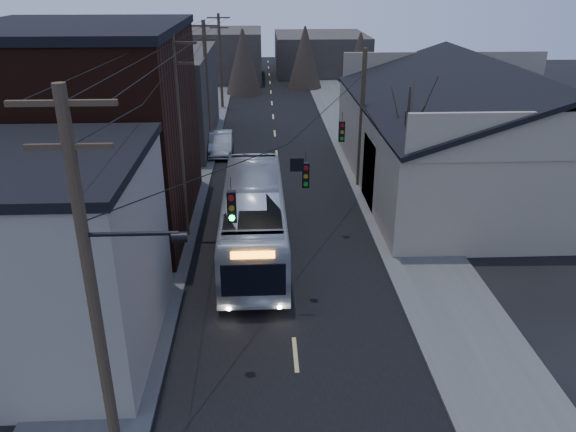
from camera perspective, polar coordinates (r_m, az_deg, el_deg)
The scene contains 13 objects.
road_surface at distance 40.29m, azimuth -1.08°, elevation 5.44°, with size 9.00×110.00×0.02m, color black.
sidewalk_left at distance 40.63m, azimuth -10.32°, elevation 5.29°, with size 4.00×110.00×0.12m, color #474744.
sidewalk_right at distance 40.96m, azimuth 8.09°, elevation 5.58°, with size 4.00×110.00×0.12m, color #474744.
building_clapboard at distance 21.06m, azimuth -24.69°, elevation -4.08°, with size 8.00×8.00×7.00m, color gray.
building_brick at distance 30.62m, azimuth -19.82°, elevation 7.95°, with size 10.00×12.00×10.00m, color black.
building_left_far at distance 45.99m, azimuth -13.51°, elevation 11.58°, with size 9.00×14.00×7.00m, color #342E2A.
warehouse at distance 37.43m, azimuth 19.60°, elevation 6.96°, with size 16.16×20.60×7.73m.
building_far_left at distance 74.08m, azimuth -6.75°, elevation 15.96°, with size 10.00×12.00×6.00m, color #342E2A.
building_far_right at distance 79.34m, azimuth 3.30°, elevation 16.20°, with size 12.00×14.00×5.00m, color #342E2A.
bare_tree at distance 30.60m, azimuth 11.76°, elevation 6.10°, with size 0.40×0.40×7.20m, color black.
utility_lines at distance 33.37m, azimuth -6.29°, elevation 10.30°, with size 11.24×45.28×10.50m.
bus at distance 26.88m, azimuth -3.49°, elevation -0.20°, with size 2.86×12.23×3.41m, color #AFB4BC.
parked_car at distance 42.60m, azimuth -6.84°, elevation 7.38°, with size 1.68×4.81×1.59m, color #9B9DA2.
Camera 1 is at (-1.02, -8.30, 12.47)m, focal length 35.00 mm.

